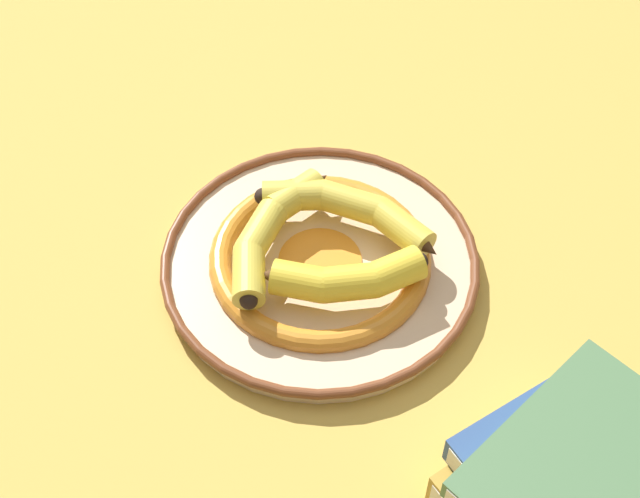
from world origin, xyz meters
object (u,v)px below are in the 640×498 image
object	(u,v)px
banana_a	(352,210)
banana_c	(344,279)
banana_b	(270,230)
book_stack	(569,483)
decorative_bowl	(320,262)

from	to	relation	value
banana_a	banana_c	bearing A→B (deg)	106.55
banana_b	book_stack	distance (m)	0.39
decorative_bowl	banana_c	size ratio (longest dim) A/B	2.02
banana_b	banana_c	distance (m)	0.10
decorative_bowl	banana_b	xyz separation A→B (m)	(-0.05, 0.00, 0.03)
decorative_bowl	banana_c	world-z (taller)	banana_c
banana_b	banana_c	world-z (taller)	banana_c
banana_a	banana_c	distance (m)	0.10
banana_b	book_stack	size ratio (longest dim) A/B	0.85
decorative_bowl	banana_a	bearing A→B (deg)	64.03
banana_b	book_stack	bearing A→B (deg)	65.44
decorative_bowl	banana_b	world-z (taller)	banana_b
banana_a	book_stack	world-z (taller)	book_stack
banana_c	book_stack	size ratio (longest dim) A/B	0.71
banana_c	banana_a	bearing A→B (deg)	76.85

